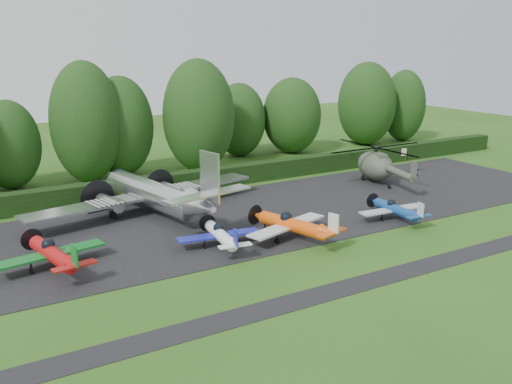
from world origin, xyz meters
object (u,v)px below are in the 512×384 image
light_plane_white (221,235)px  light_plane_blue (395,209)px  transport_plane (153,194)px  sign_board (395,153)px  helicopter (376,163)px  light_plane_red (53,254)px  light_plane_orange (292,225)px

light_plane_white → light_plane_blue: light_plane_white is taller
transport_plane → sign_board: transport_plane is taller
light_plane_white → helicopter: size_ratio=0.47×
light_plane_red → light_plane_orange: bearing=-0.3°
helicopter → sign_board: size_ratio=4.66×
helicopter → transport_plane: bearing=163.9°
light_plane_white → transport_plane: bearing=90.2°
light_plane_blue → sign_board: light_plane_blue is taller
light_plane_red → sign_board: light_plane_red is taller
transport_plane → light_plane_orange: transport_plane is taller
helicopter → light_plane_orange: bearing=-164.1°
transport_plane → sign_board: size_ratio=7.34×
light_plane_red → helicopter: size_ratio=0.56×
transport_plane → light_plane_red: 13.14m
helicopter → sign_board: bearing=20.8°
sign_board → light_plane_white: bearing=-172.7°
light_plane_red → light_plane_white: light_plane_red is taller
light_plane_white → light_plane_orange: size_ratio=0.82×
light_plane_orange → light_plane_blue: 10.41m
light_plane_orange → sign_board: bearing=49.1°
light_plane_white → light_plane_orange: bearing=-20.7°
light_plane_orange → light_plane_blue: (10.40, -0.36, -0.24)m
transport_plane → helicopter: bearing=10.0°
transport_plane → helicopter: 25.25m
light_plane_blue → light_plane_white: bearing=169.4°
sign_board → helicopter: bearing=-163.1°
helicopter → light_plane_blue: bearing=-139.9°
light_plane_red → helicopter: bearing=22.3°
light_plane_red → sign_board: bearing=27.8°
light_plane_blue → transport_plane: bearing=141.2°
light_plane_red → light_plane_blue: size_ratio=1.20×
light_plane_orange → light_plane_blue: size_ratio=1.24×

